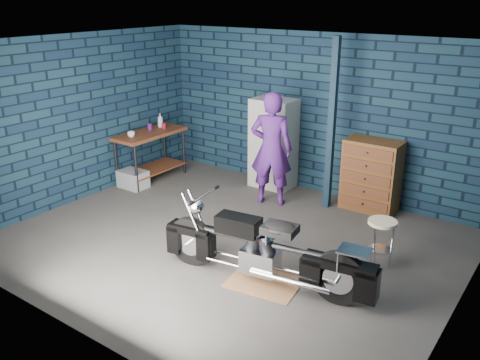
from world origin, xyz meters
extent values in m
plane|color=#494644|center=(0.00, 0.00, 0.00)|extent=(6.00, 6.00, 0.00)
cube|color=#102136|center=(0.00, 2.50, 1.35)|extent=(6.00, 0.02, 2.70)
cube|color=#102136|center=(-3.00, 0.00, 1.35)|extent=(0.02, 5.00, 2.70)
cube|color=#102136|center=(3.00, 0.00, 1.35)|extent=(0.02, 5.00, 2.70)
cube|color=beige|center=(0.00, 0.00, 2.70)|extent=(6.00, 5.00, 0.02)
cube|color=#102333|center=(0.55, 1.95, 1.35)|extent=(0.10, 0.10, 2.70)
cube|color=brown|center=(-2.68, 1.22, 0.46)|extent=(0.60, 1.40, 0.91)
cube|color=#8C603D|center=(0.98, -0.60, 0.00)|extent=(0.93, 0.75, 0.01)
imported|color=#51217C|center=(-0.29, 1.55, 0.93)|extent=(0.79, 0.66, 1.86)
cube|color=gray|center=(-2.66, 0.72, 0.15)|extent=(0.50, 0.35, 0.31)
cube|color=silver|center=(-0.67, 2.23, 0.79)|extent=(0.74, 0.53, 1.58)
cube|color=brown|center=(1.15, 2.23, 0.57)|extent=(0.86, 0.48, 1.14)
imported|color=beige|center=(-2.69, 0.79, 0.96)|extent=(0.14, 0.14, 0.10)
cylinder|color=#4F1861|center=(-2.77, 1.32, 0.97)|extent=(0.09, 0.09, 0.12)
cylinder|color=maroon|center=(-2.63, 1.54, 0.96)|extent=(0.09, 0.09, 0.11)
imported|color=gray|center=(-2.76, 1.59, 1.04)|extent=(0.13, 0.13, 0.26)
camera|label=1|loc=(3.82, -5.10, 3.30)|focal=38.00mm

